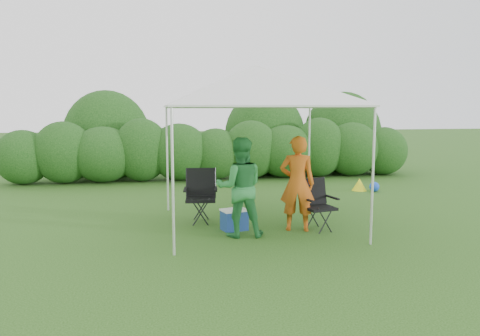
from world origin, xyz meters
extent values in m
plane|color=#33611E|center=(0.00, 0.00, 0.00)|extent=(70.00, 70.00, 0.00)
ellipsoid|color=#225119|center=(-5.29, 6.00, 0.75)|extent=(1.50, 1.28, 1.50)
cylinder|color=#382616|center=(-5.29, 6.00, 0.15)|extent=(0.12, 0.12, 0.30)
ellipsoid|color=#225119|center=(-4.23, 6.00, 0.86)|extent=(1.65, 1.40, 1.73)
cylinder|color=#382616|center=(-4.23, 6.00, 0.15)|extent=(0.12, 0.12, 0.30)
ellipsoid|color=#225119|center=(-3.18, 6.00, 0.79)|extent=(1.80, 1.53, 1.57)
cylinder|color=#382616|center=(-3.18, 6.00, 0.15)|extent=(0.12, 0.12, 0.30)
ellipsoid|color=#225119|center=(-2.12, 6.00, 0.90)|extent=(1.58, 1.34, 1.80)
cylinder|color=#382616|center=(-2.12, 6.00, 0.15)|extent=(0.12, 0.12, 0.30)
ellipsoid|color=#225119|center=(-1.06, 6.00, 0.82)|extent=(1.73, 1.47, 1.65)
cylinder|color=#382616|center=(-1.06, 6.00, 0.15)|extent=(0.12, 0.12, 0.30)
ellipsoid|color=#225119|center=(0.00, 6.00, 0.75)|extent=(1.50, 1.28, 1.50)
cylinder|color=#382616|center=(0.00, 6.00, 0.15)|extent=(0.12, 0.12, 0.30)
ellipsoid|color=#225119|center=(1.06, 6.00, 0.86)|extent=(1.65, 1.40, 1.73)
cylinder|color=#382616|center=(1.06, 6.00, 0.15)|extent=(0.12, 0.12, 0.30)
ellipsoid|color=#225119|center=(2.12, 6.00, 0.79)|extent=(1.80, 1.53, 1.57)
cylinder|color=#382616|center=(2.12, 6.00, 0.15)|extent=(0.12, 0.12, 0.30)
ellipsoid|color=#225119|center=(3.18, 6.00, 0.90)|extent=(1.58, 1.34, 1.80)
cylinder|color=#382616|center=(3.18, 6.00, 0.15)|extent=(0.12, 0.12, 0.30)
ellipsoid|color=#225119|center=(4.23, 6.00, 0.82)|extent=(1.72, 1.47, 1.65)
cylinder|color=#382616|center=(4.23, 6.00, 0.15)|extent=(0.12, 0.12, 0.30)
ellipsoid|color=#225119|center=(5.29, 6.00, 0.75)|extent=(1.50, 1.28, 1.50)
cylinder|color=#382616|center=(5.29, 6.00, 0.15)|extent=(0.12, 0.12, 0.30)
cylinder|color=silver|center=(-1.50, -1.00, 1.05)|extent=(0.04, 0.04, 2.10)
cylinder|color=silver|center=(1.50, -1.00, 1.05)|extent=(0.04, 0.04, 2.10)
cylinder|color=silver|center=(-1.50, 2.00, 1.05)|extent=(0.04, 0.04, 2.10)
cylinder|color=silver|center=(1.50, 2.00, 1.05)|extent=(0.04, 0.04, 2.10)
cube|color=white|center=(0.00, 0.50, 2.12)|extent=(3.10, 3.10, 0.03)
pyramid|color=white|center=(0.00, 0.50, 2.48)|extent=(3.10, 3.10, 0.70)
cube|color=black|center=(1.01, -0.05, 0.39)|extent=(0.56, 0.54, 0.05)
cube|color=black|center=(0.96, 0.15, 0.65)|extent=(0.50, 0.23, 0.46)
cube|color=black|center=(0.76, -0.10, 0.56)|extent=(0.13, 0.41, 0.03)
cube|color=black|center=(1.25, 0.00, 0.56)|extent=(0.13, 0.41, 0.03)
cylinder|color=black|center=(0.85, -0.29, 0.19)|extent=(0.02, 0.02, 0.39)
cylinder|color=black|center=(1.25, -0.21, 0.19)|extent=(0.02, 0.02, 0.39)
cylinder|color=black|center=(0.77, 0.10, 0.19)|extent=(0.02, 0.02, 0.39)
cylinder|color=black|center=(1.16, 0.19, 0.19)|extent=(0.02, 0.02, 0.39)
cube|color=black|center=(-0.94, 0.86, 0.43)|extent=(0.59, 0.55, 0.05)
cube|color=black|center=(-0.91, 1.08, 0.72)|extent=(0.55, 0.21, 0.51)
cube|color=black|center=(-1.21, 0.89, 0.62)|extent=(0.11, 0.46, 0.03)
cube|color=black|center=(-0.66, 0.82, 0.62)|extent=(0.11, 0.46, 0.03)
cylinder|color=black|center=(-1.19, 0.66, 0.22)|extent=(0.02, 0.02, 0.43)
cylinder|color=black|center=(-0.74, 0.60, 0.22)|extent=(0.02, 0.02, 0.43)
cylinder|color=black|center=(-1.13, 1.11, 0.22)|extent=(0.02, 0.02, 0.43)
cylinder|color=black|center=(-0.69, 1.05, 0.22)|extent=(0.02, 0.02, 0.43)
imported|color=#C95716|center=(0.63, 0.01, 0.81)|extent=(0.67, 0.53, 1.63)
imported|color=#2A813C|center=(-0.40, -0.17, 0.81)|extent=(0.84, 0.68, 1.62)
cube|color=navy|center=(-0.42, 0.22, 0.17)|extent=(0.47, 0.39, 0.33)
cube|color=silver|center=(-0.42, 0.22, 0.35)|extent=(0.50, 0.42, 0.03)
cylinder|color=#592D0C|center=(-0.36, 0.18, 0.50)|extent=(0.07, 0.07, 0.27)
cone|color=yellow|center=(3.35, 3.46, 0.15)|extent=(0.37, 0.37, 0.31)
sphere|color=blue|center=(3.65, 3.25, 0.12)|extent=(0.25, 0.25, 0.25)
camera|label=1|loc=(-1.72, -7.52, 2.09)|focal=35.00mm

